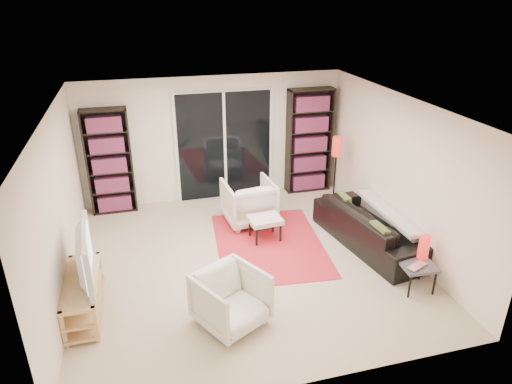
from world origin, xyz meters
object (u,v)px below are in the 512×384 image
armchair_front (231,299)px  side_table (417,267)px  bookshelf_left (110,162)px  floor_lamp (336,154)px  bookshelf_right (309,141)px  armchair_back (249,202)px  ottoman (265,221)px  sofa (371,227)px  tv_stand (83,295)px

armchair_front → side_table: 2.62m
bookshelf_left → floor_lamp: 4.17m
bookshelf_left → bookshelf_right: (3.85, -0.00, 0.07)m
armchair_back → ottoman: (0.10, -0.69, -0.05)m
side_table → sofa: bearing=91.2°
bookshelf_right → tv_stand: (-4.19, -2.99, -0.79)m
sofa → ottoman: bearing=59.8°
armchair_front → floor_lamp: 3.99m
tv_stand → ottoman: 3.02m
floor_lamp → tv_stand: bearing=-153.5°
sofa → floor_lamp: bearing=-11.6°
side_table → floor_lamp: 2.94m
armchair_front → bookshelf_right: bearing=28.6°
bookshelf_left → floor_lamp: (4.10, -0.77, 0.05)m
bookshelf_left → side_table: bookshelf_left is taller
tv_stand → sofa: 4.42m
bookshelf_left → armchair_back: bearing=-25.1°
armchair_back → floor_lamp: 1.91m
bookshelf_right → tv_stand: size_ratio=1.62×
floor_lamp → side_table: bearing=-90.7°
sofa → armchair_back: (-1.71, 1.30, 0.07)m
bookshelf_left → bookshelf_right: size_ratio=0.93×
tv_stand → armchair_back: bearing=35.5°
armchair_back → sofa: bearing=138.5°
tv_stand → side_table: tv_stand is taller
side_table → floor_lamp: (0.03, 2.86, 0.67)m
side_table → armchair_back: bearing=124.3°
armchair_back → floor_lamp: (1.77, 0.31, 0.63)m
sofa → floor_lamp: 1.76m
bookshelf_right → side_table: size_ratio=4.30×
bookshelf_left → tv_stand: bookshelf_left is taller
sofa → armchair_back: size_ratio=2.55×
bookshelf_left → armchair_back: 2.63m
bookshelf_left → ottoman: bookshelf_left is taller
bookshelf_right → ottoman: 2.38m
tv_stand → bookshelf_left: bearing=83.5°
bookshelf_left → sofa: 4.73m
sofa → ottoman: (-1.61, 0.61, 0.02)m
sofa → ottoman: sofa is taller
bookshelf_right → armchair_back: bookshelf_right is taller
sofa → armchair_front: bearing=107.1°
bookshelf_right → armchair_front: bearing=-123.2°
tv_stand → armchair_front: (1.78, -0.69, 0.09)m
sofa → armchair_front: (-2.59, -1.30, 0.04)m
sofa → side_table: bearing=171.8°
side_table → floor_lamp: size_ratio=0.36×
armchair_front → ottoman: bearing=34.5°
bookshelf_right → ottoman: bearing=-128.8°
ottoman → bookshelf_right: bearing=51.2°
tv_stand → floor_lamp: floor_lamp is taller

